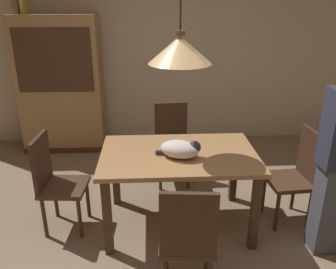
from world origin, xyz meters
name	(u,v)px	position (x,y,z in m)	size (l,w,h in m)	color
ground	(165,251)	(0.00, 0.00, 0.00)	(10.00, 10.00, 0.00)	#847056
back_wall	(156,42)	(0.00, 2.65, 1.45)	(6.40, 0.10, 2.90)	beige
dining_table	(179,163)	(0.14, 0.41, 0.65)	(1.40, 0.90, 0.75)	#A87A4C
chair_right_side	(298,173)	(1.27, 0.41, 0.51)	(0.43, 0.43, 0.93)	#472D1E
chair_far_back	(172,140)	(0.14, 1.29, 0.51)	(0.43, 0.43, 0.93)	#472D1E
chair_left_side	(55,179)	(-0.98, 0.41, 0.51)	(0.43, 0.43, 0.93)	#472D1E
chair_near_front	(188,238)	(0.14, -0.47, 0.51)	(0.43, 0.43, 0.93)	#472D1E
cat_sleeping	(181,149)	(0.15, 0.32, 0.83)	(0.41, 0.33, 0.16)	silver
pendant_lamp	(180,49)	(0.14, 0.41, 1.66)	(0.52, 0.52, 1.30)	#E5B775
hutch_bookcase	(61,88)	(-1.32, 2.32, 0.89)	(1.12, 0.45, 1.85)	#A87A4C
book_brown_thick	(18,5)	(-1.74, 2.32, 1.96)	(0.06, 0.24, 0.22)	brown
book_yellow_short	(24,6)	(-1.67, 2.32, 1.94)	(0.04, 0.20, 0.18)	gold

